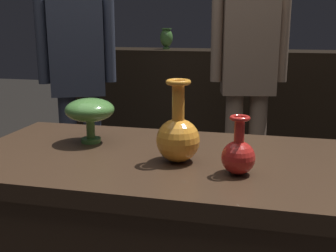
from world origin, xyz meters
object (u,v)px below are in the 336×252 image
vase_left_accent (90,111)px  shelf_vase_center (229,36)px  visitor_near_left (78,72)px  vase_tall_behind (238,155)px  shelf_vase_left (166,38)px  vase_centerpiece (178,136)px  visitor_center_back (248,70)px

vase_left_accent → shelf_vase_center: size_ratio=0.83×
shelf_vase_center → visitor_near_left: visitor_near_left is taller
vase_tall_behind → shelf_vase_center: bearing=96.4°
shelf_vase_left → shelf_vase_center: shelf_vase_center is taller
vase_centerpiece → shelf_vase_center: bearing=91.9°
visitor_near_left → vase_left_accent: bearing=92.1°
vase_centerpiece → visitor_near_left: bearing=126.2°
vase_tall_behind → visitor_center_back: size_ratio=0.10×
vase_centerpiece → vase_left_accent: vase_centerpiece is taller
vase_centerpiece → visitor_near_left: (-0.90, 1.23, 0.03)m
vase_centerpiece → vase_left_accent: (-0.33, 0.13, 0.03)m
vase_centerpiece → visitor_near_left: visitor_near_left is taller
vase_tall_behind → visitor_center_back: (-0.06, 1.53, 0.06)m
vase_left_accent → shelf_vase_left: size_ratio=0.99×
vase_tall_behind → vase_left_accent: size_ratio=0.97×
vase_centerpiece → vase_left_accent: size_ratio=1.46×
visitor_center_back → vase_left_accent: bearing=59.3°
vase_centerpiece → visitor_center_back: (0.12, 1.46, 0.04)m
visitor_center_back → visitor_near_left: 1.05m
vase_centerpiece → shelf_vase_center: (-0.07, 2.17, 0.22)m
vase_tall_behind → shelf_vase_center: size_ratio=0.80×
vase_left_accent → visitor_center_back: 1.41m
shelf_vase_left → visitor_near_left: 1.10m
vase_centerpiece → shelf_vase_left: bearing=104.6°
vase_left_accent → visitor_center_back: bearing=71.2°
vase_tall_behind → vase_left_accent: bearing=158.9°
shelf_vase_left → visitor_center_back: size_ratio=0.11×
vase_centerpiece → vase_tall_behind: size_ratio=1.51×
vase_left_accent → vase_tall_behind: bearing=-21.1°
vase_centerpiece → vase_tall_behind: 0.19m
vase_centerpiece → visitor_near_left: 1.52m
vase_left_accent → shelf_vase_center: (0.26, 2.04, 0.19)m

